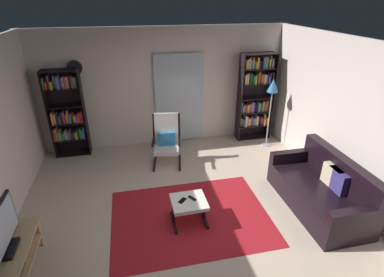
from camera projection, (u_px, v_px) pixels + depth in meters
ground_plane at (191, 222)px, 4.58m from camera, size 7.02×7.02×0.00m
wall_back at (164, 88)px, 6.56m from camera, size 5.60×0.06×2.60m
wall_right at (363, 130)px, 4.53m from camera, size 0.06×6.00×2.60m
glass_door_panel at (179, 99)px, 6.68m from camera, size 1.10×0.01×2.00m
area_rug at (190, 217)px, 4.68m from camera, size 2.44×1.82×0.01m
tv_stand at (10, 262)px, 3.51m from camera, size 0.47×1.15×0.47m
television at (1, 234)px, 3.34m from camera, size 0.20×0.88×0.57m
bookshelf_near_tv at (66, 112)px, 6.14m from camera, size 0.72×0.30×1.86m
bookshelf_near_sofa at (255, 95)px, 6.83m from camera, size 0.80×0.30×2.03m
leather_sofa at (322, 190)px, 4.79m from camera, size 0.86×1.81×0.88m
lounge_armchair at (167, 138)px, 6.01m from camera, size 0.66×0.73×1.02m
ottoman at (189, 204)px, 4.45m from camera, size 0.53×0.49×0.40m
tv_remote at (192, 198)px, 4.45m from camera, size 0.11×0.14×0.02m
cell_phone at (182, 200)px, 4.41m from camera, size 0.15×0.15×0.01m
floor_lamp_by_shelf at (272, 90)px, 6.35m from camera, size 0.24×0.24×1.56m
wall_clock at (75, 68)px, 5.92m from camera, size 0.29×0.03×0.29m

